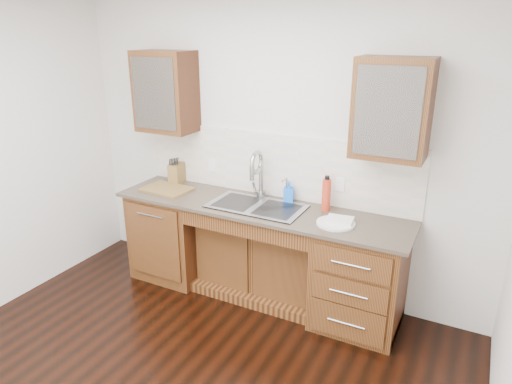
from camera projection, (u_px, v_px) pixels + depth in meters
The scene contains 23 objects.
wall_back at pixel (276, 148), 4.19m from camera, with size 4.00×0.10×2.70m, color silver.
base_cabinet_left at pixel (174, 233), 4.61m from camera, with size 0.70×0.62×0.88m, color #593014.
base_cabinet_center at pixel (262, 258), 4.30m from camera, with size 1.20×0.44×0.70m, color #593014.
base_cabinet_right at pixel (360, 277), 3.79m from camera, with size 0.70×0.62×0.88m, color #593014.
countertop at pixel (257, 208), 4.03m from camera, with size 2.70×0.65×0.03m, color #84705B.
backsplash at pixel (273, 165), 4.19m from camera, with size 2.70×0.02×0.59m, color beige.
sink at pixel (257, 215), 4.04m from camera, with size 0.84×0.46×0.19m, color #9E9EA5.
faucet at pixel (261, 177), 4.17m from camera, with size 0.04×0.04×0.40m, color #999993.
filter_tap at pixel (286, 189), 4.10m from camera, with size 0.02×0.02×0.24m, color #999993.
upper_cabinet_left at pixel (166, 92), 4.30m from camera, with size 0.55×0.34×0.75m, color #593014.
upper_cabinet_right at pixel (392, 109), 3.39m from camera, with size 0.55×0.34×0.75m, color #593014.
outlet_left at pixel (212, 165), 4.49m from camera, with size 0.08×0.01×0.12m, color white.
outlet_right at pixel (340, 185), 3.93m from camera, with size 0.08×0.01×0.12m, color white.
soap_bottle at pixel (289, 192), 4.09m from camera, with size 0.09×0.09×0.19m, color blue.
water_bottle at pixel (326, 195), 3.89m from camera, with size 0.08×0.08×0.28m, color red.
plate at pixel (336, 223), 3.65m from camera, with size 0.31×0.31×0.02m, color silver.
dish_towel at pixel (340, 220), 3.65m from camera, with size 0.21×0.15×0.03m, color white.
knife_block at pixel (177, 173), 4.60m from camera, with size 0.11×0.18×0.20m, color #A1794D.
cutting_board at pixel (167, 189), 4.42m from camera, with size 0.46×0.32×0.02m, color #A4663A.
cup_left_a at pixel (159, 96), 4.35m from camera, with size 0.13×0.13×0.10m, color silver.
cup_left_b at pixel (179, 99), 4.25m from camera, with size 0.09×0.09×0.08m, color white.
cup_right_a at pixel (372, 114), 3.47m from camera, with size 0.11×0.11×0.09m, color white.
cup_right_b at pixel (403, 117), 3.37m from camera, with size 0.10×0.10×0.10m, color white.
Camera 1 is at (1.70, -1.91, 2.39)m, focal length 32.00 mm.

